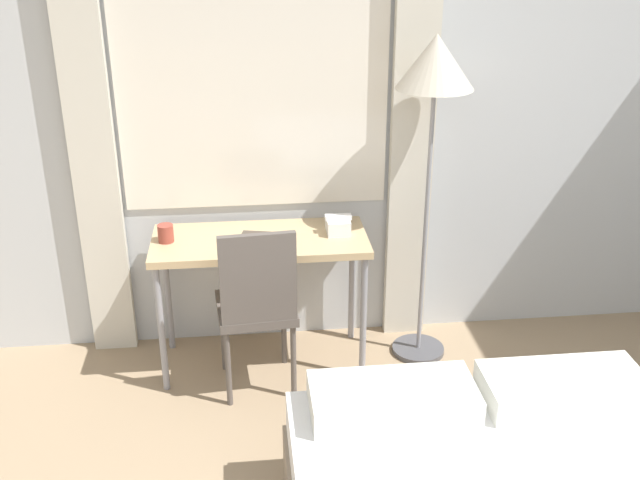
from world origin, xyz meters
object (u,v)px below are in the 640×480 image
Objects in this scene: desk at (260,251)px; desk_chair at (257,301)px; standing_lamp at (434,84)px; book at (263,240)px; telephone at (338,225)px; mug at (166,233)px.

desk is 1.19× the size of desk_chair.
desk_chair is 1.42m from standing_lamp.
book reaches higher than desk.
desk is at bearing 78.53° from desk_chair.
desk_chair is 0.61m from telephone.
mug is (-0.46, 0.28, 0.28)m from desk_chair.
desk_chair reaches higher than mug.
book is at bearing -77.08° from desk.
desk is at bearing -0.54° from mug.
desk_chair reaches higher than book.
desk is 0.44m from telephone.
telephone reaches higher than desk.
standing_lamp reaches higher than desk.
mug is at bearing -178.95° from telephone.
telephone is 0.51× the size of book.
telephone is (0.46, 0.30, 0.27)m from desk_chair.
telephone is 1.51× the size of mug.
desk_chair is 6.77× the size of telephone.
desk_chair is at bearing -101.54° from book.
mug is (-1.40, 0.00, -0.75)m from standing_lamp.
mug is at bearing 143.42° from desk_chair.
book is (0.05, 0.22, 0.24)m from desk_chair.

